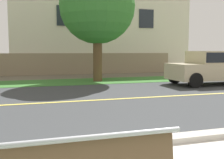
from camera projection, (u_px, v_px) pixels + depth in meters
The scene contains 9 objects.
ground_plane at pixel (75, 94), 9.68m from camera, with size 140.00×140.00×0.00m, color #665B4C.
curb_edge at pixel (130, 144), 4.30m from camera, with size 44.00×0.30×0.11m, color #ADA89E.
street_asphalt at pixel (82, 101), 8.25m from camera, with size 52.00×8.00×0.01m, color #383A3D.
road_centre_line at pixel (82, 101), 8.25m from camera, with size 48.00×0.14×0.01m, color #E0CC4C.
far_verge_grass at pixel (63, 82), 13.27m from camera, with size 48.00×2.80×0.02m, color #38702D.
car_beige_near at pixel (215, 66), 12.37m from camera, with size 4.30×1.86×1.54m.
shade_tree_left at pixel (100, 0), 13.27m from camera, with size 3.79×3.79×6.25m.
garden_wall at pixel (80, 64), 17.97m from camera, with size 13.00×0.36×1.40m, color gray.
house_across_street at pixel (96, 22), 21.24m from camera, with size 13.72×6.91×7.56m.
Camera 1 is at (-1.48, -1.55, 1.53)m, focal length 43.02 mm.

